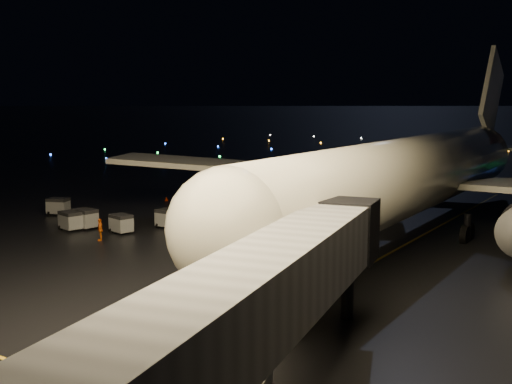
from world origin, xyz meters
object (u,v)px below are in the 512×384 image
at_px(baggage_cart_1, 121,224).
at_px(baggage_cart_4, 58,206).
at_px(baggage_cart_0, 168,219).
at_px(belt_loader, 217,285).
at_px(crew_c, 100,230).
at_px(airliner, 424,131).
at_px(baggage_cart_3, 70,221).
at_px(pushback_tug, 213,379).
at_px(baggage_cart_2, 85,219).

height_order(baggage_cart_1, baggage_cart_4, baggage_cart_4).
xyz_separation_m(baggage_cart_0, baggage_cart_1, (-1.97, -4.01, -0.03)).
distance_m(belt_loader, baggage_cart_1, 23.31).
xyz_separation_m(belt_loader, crew_c, (-18.96, 9.29, -0.59)).
xyz_separation_m(airliner, crew_c, (-21.44, -18.03, -8.02)).
bearing_deg(crew_c, baggage_cart_3, -147.61).
height_order(airliner, pushback_tug, airliner).
relative_size(crew_c, baggage_cart_0, 0.94).
xyz_separation_m(pushback_tug, baggage_cart_4, (-37.92, 24.48, -0.16)).
distance_m(belt_loader, baggage_cart_4, 35.17).
bearing_deg(airliner, baggage_cart_1, -146.80).
distance_m(belt_loader, baggage_cart_2, 26.79).
bearing_deg(airliner, baggage_cart_0, -152.40).
distance_m(airliner, baggage_cart_1, 27.89).
bearing_deg(baggage_cart_1, belt_loader, -19.19).
relative_size(baggage_cart_3, baggage_cart_4, 1.00).
relative_size(baggage_cart_2, baggage_cart_3, 1.06).
xyz_separation_m(airliner, baggage_cart_0, (-20.19, -10.84, -8.11)).
height_order(baggage_cart_0, baggage_cart_3, baggage_cart_0).
bearing_deg(baggage_cart_3, baggage_cart_1, 31.61).
distance_m(airliner, baggage_cart_0, 24.31).
bearing_deg(crew_c, airliner, 88.61).
relative_size(airliner, baggage_cart_0, 31.13).
relative_size(pushback_tug, baggage_cart_1, 2.20).
distance_m(airliner, pushback_tug, 37.34).
height_order(airliner, crew_c, airliner).
bearing_deg(belt_loader, baggage_cart_1, 161.75).
distance_m(crew_c, baggage_cart_2, 5.67).
relative_size(baggage_cart_1, baggage_cart_3, 0.97).
bearing_deg(crew_c, baggage_cart_1, 151.33).
xyz_separation_m(pushback_tug, baggage_cart_2, (-30.25, 21.08, -0.12)).
relative_size(belt_loader, baggage_cart_3, 3.14).
height_order(crew_c, baggage_cart_3, crew_c).
xyz_separation_m(crew_c, baggage_cart_0, (1.25, 7.18, -0.09)).
height_order(pushback_tug, baggage_cart_0, pushback_tug).
bearing_deg(baggage_cart_0, belt_loader, -40.31).
relative_size(belt_loader, baggage_cart_2, 2.97).
relative_size(pushback_tug, crew_c, 2.27).
distance_m(baggage_cart_1, baggage_cart_2, 4.21).
distance_m(baggage_cart_1, baggage_cart_4, 12.26).
height_order(airliner, belt_loader, airliner).
distance_m(pushback_tug, crew_c, 31.22).
distance_m(pushback_tug, baggage_cart_2, 36.87).
height_order(belt_loader, baggage_cart_4, belt_loader).
xyz_separation_m(baggage_cart_1, baggage_cart_4, (-11.87, 3.06, 0.03)).
distance_m(crew_c, baggage_cart_0, 7.29).
xyz_separation_m(baggage_cart_2, baggage_cart_4, (-7.67, 3.40, -0.05)).
relative_size(airliner, crew_c, 33.23).
relative_size(airliner, baggage_cart_4, 31.15).
bearing_deg(belt_loader, crew_c, 167.98).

